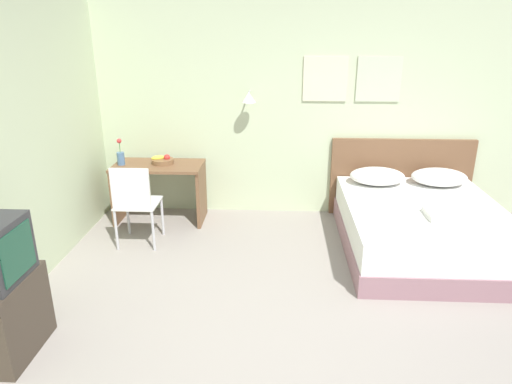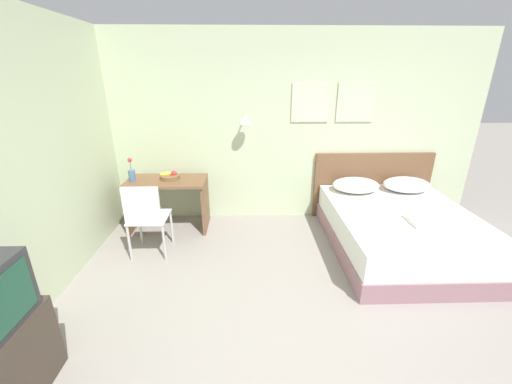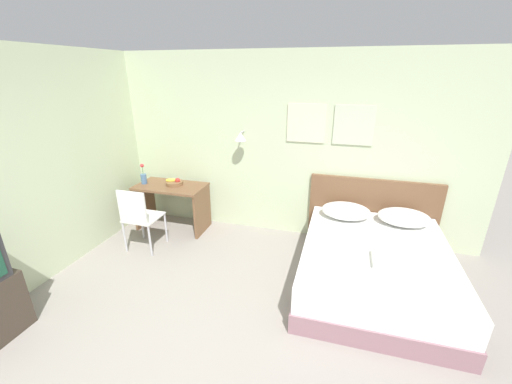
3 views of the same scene
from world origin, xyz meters
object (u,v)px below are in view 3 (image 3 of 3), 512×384
object	(u,v)px
pillow_right	(404,217)
fruit_bowl	(174,182)
bed	(374,267)
headboard	(372,212)
pillow_left	(346,211)
folded_towel_near_foot	(387,260)
flower_vase	(144,177)
desk_chair	(138,215)
desk	(172,199)

from	to	relation	value
pillow_right	fruit_bowl	distance (m)	3.31
pillow_right	fruit_bowl	world-z (taller)	fruit_bowl
bed	headboard	xyz separation A→B (m)	(-0.00, 1.03, 0.24)
headboard	pillow_left	bearing A→B (deg)	-138.66
bed	pillow_left	size ratio (longest dim) A/B	3.10
fruit_bowl	pillow_right	bearing A→B (deg)	-0.33
folded_towel_near_foot	flower_vase	world-z (taller)	flower_vase
headboard	pillow_left	world-z (taller)	headboard
flower_vase	bed	bearing A→B (deg)	-10.69
pillow_right	desk_chair	bearing A→B (deg)	-167.39
headboard	desk	distance (m)	3.01
headboard	flower_vase	xyz separation A→B (m)	(-3.43, -0.38, 0.33)
desk_chair	flower_vase	distance (m)	0.84
pillow_right	folded_towel_near_foot	size ratio (longest dim) A/B	2.02
bed	pillow_left	world-z (taller)	pillow_left
fruit_bowl	bed	bearing A→B (deg)	-13.88
desk_chair	pillow_right	bearing A→B (deg)	12.61
folded_towel_near_foot	desk	distance (m)	3.22
pillow_left	desk_chair	bearing A→B (deg)	-164.17
pillow_right	fruit_bowl	size ratio (longest dim) A/B	2.36
desk_chair	desk	bearing A→B (deg)	84.39
folded_towel_near_foot	fruit_bowl	xyz separation A→B (m)	(-3.01, 1.03, 0.21)
bed	pillow_right	xyz separation A→B (m)	(0.36, 0.71, 0.35)
bed	pillow_left	distance (m)	0.87
pillow_right	desk_chair	size ratio (longest dim) A/B	0.70
folded_towel_near_foot	desk	world-z (taller)	desk
folded_towel_near_foot	desk_chair	distance (m)	3.14
bed	pillow_left	bearing A→B (deg)	117.07
headboard	pillow_right	distance (m)	0.50
bed	desk_chair	xyz separation A→B (m)	(-3.07, -0.06, 0.29)
bed	fruit_bowl	world-z (taller)	fruit_bowl
folded_towel_near_foot	bed	bearing A→B (deg)	102.99
fruit_bowl	flower_vase	world-z (taller)	flower_vase
headboard	desk_chair	world-z (taller)	headboard
headboard	flower_vase	world-z (taller)	flower_vase
bed	desk_chair	distance (m)	3.08
pillow_left	pillow_right	size ratio (longest dim) A/B	1.00
bed	flower_vase	size ratio (longest dim) A/B	6.21
pillow_right	fruit_bowl	xyz separation A→B (m)	(-3.31, 0.02, 0.15)
desk	pillow_left	bearing A→B (deg)	0.50
pillow_right	desk	size ratio (longest dim) A/B	0.60
headboard	desk	size ratio (longest dim) A/B	1.64
pillow_left	flower_vase	size ratio (longest dim) A/B	2.01
folded_towel_near_foot	desk_chair	xyz separation A→B (m)	(-3.13, 0.24, 0.00)
desk_chair	fruit_bowl	bearing A→B (deg)	81.18
desk_chair	fruit_bowl	size ratio (longest dim) A/B	3.39
headboard	pillow_left	xyz separation A→B (m)	(-0.36, -0.32, 0.12)
pillow_left	flower_vase	world-z (taller)	flower_vase
desk	flower_vase	bearing A→B (deg)	-174.85
bed	folded_towel_near_foot	world-z (taller)	folded_towel_near_foot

